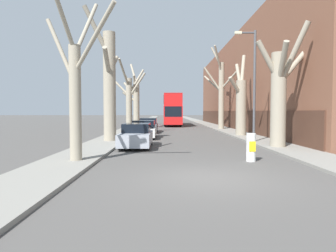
{
  "coord_description": "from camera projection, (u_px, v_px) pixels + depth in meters",
  "views": [
    {
      "loc": [
        -1.33,
        -9.15,
        2.08
      ],
      "look_at": [
        -0.99,
        28.8,
        0.2
      ],
      "focal_mm": 32.0,
      "sensor_mm": 36.0,
      "label": 1
    }
  ],
  "objects": [
    {
      "name": "ground_plane",
      "position": [
        208.0,
        178.0,
        9.26
      ],
      "size": [
        300.0,
        300.0,
        0.0
      ],
      "primitive_type": "plane",
      "color": "#4C4947"
    },
    {
      "name": "sidewalk_left",
      "position": [
        145.0,
        121.0,
        59.14
      ],
      "size": [
        2.33,
        120.0,
        0.12
      ],
      "primitive_type": "cube",
      "color": "gray",
      "rests_on": "ground"
    },
    {
      "name": "sidewalk_right",
      "position": [
        198.0,
        121.0,
        59.24
      ],
      "size": [
        2.33,
        120.0,
        0.12
      ],
      "primitive_type": "cube",
      "color": "gray",
      "rests_on": "ground"
    },
    {
      "name": "building_facade_right",
      "position": [
        267.0,
        86.0,
        37.4
      ],
      "size": [
        10.08,
        47.28,
        10.59
      ],
      "color": "brown",
      "rests_on": "ground"
    },
    {
      "name": "street_tree_left_0",
      "position": [
        76.0,
        89.0,
        11.86
      ],
      "size": [
        3.3,
        3.66,
        6.97
      ],
      "color": "gray",
      "rests_on": "ground"
    },
    {
      "name": "street_tree_left_1",
      "position": [
        109.0,
        83.0,
        19.81
      ],
      "size": [
        1.96,
        3.67,
        8.75
      ],
      "color": "gray",
      "rests_on": "ground"
    },
    {
      "name": "street_tree_left_2",
      "position": [
        129.0,
        100.0,
        28.36
      ],
      "size": [
        4.16,
        3.72,
        6.78
      ],
      "color": "gray",
      "rests_on": "ground"
    },
    {
      "name": "street_tree_left_3",
      "position": [
        135.0,
        100.0,
        35.98
      ],
      "size": [
        2.17,
        3.39,
        8.0
      ],
      "color": "gray",
      "rests_on": "ground"
    },
    {
      "name": "street_tree_right_0",
      "position": [
        279.0,
        92.0,
        16.51
      ],
      "size": [
        3.17,
        4.25,
        6.67
      ],
      "color": "gray",
      "rests_on": "ground"
    },
    {
      "name": "street_tree_right_1",
      "position": [
        241.0,
        103.0,
        24.58
      ],
      "size": [
        2.0,
        3.25,
        6.89
      ],
      "color": "gray",
      "rests_on": "ground"
    },
    {
      "name": "street_tree_right_2",
      "position": [
        221.0,
        91.0,
        33.39
      ],
      "size": [
        3.86,
        4.39,
        9.3
      ],
      "color": "gray",
      "rests_on": "ground"
    },
    {
      "name": "double_decker_bus",
      "position": [
        172.0,
        108.0,
        43.79
      ],
      "size": [
        2.46,
        11.83,
        4.43
      ],
      "color": "red",
      "rests_on": "ground"
    },
    {
      "name": "parked_car_0",
      "position": [
        137.0,
        136.0,
        17.35
      ],
      "size": [
        1.71,
        4.42,
        1.36
      ],
      "color": "#9EA3AD",
      "rests_on": "ground"
    },
    {
      "name": "parked_car_1",
      "position": [
        144.0,
        130.0,
        23.17
      ],
      "size": [
        1.86,
        4.0,
        1.36
      ],
      "color": "silver",
      "rests_on": "ground"
    },
    {
      "name": "parked_car_2",
      "position": [
        148.0,
        126.0,
        29.39
      ],
      "size": [
        1.76,
        4.56,
        1.4
      ],
      "color": "#4C5156",
      "rests_on": "ground"
    },
    {
      "name": "lamp_post",
      "position": [
        253.0,
        80.0,
        19.29
      ],
      "size": [
        1.4,
        0.2,
        7.25
      ],
      "color": "#4C4F54",
      "rests_on": "ground"
    },
    {
      "name": "traffic_bollard",
      "position": [
        251.0,
        147.0,
        12.36
      ],
      "size": [
        0.38,
        0.39,
        1.17
      ],
      "color": "white",
      "rests_on": "ground"
    }
  ]
}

